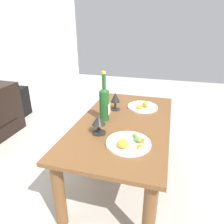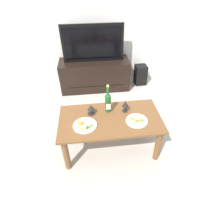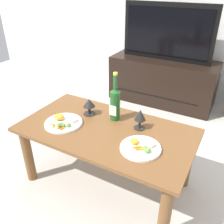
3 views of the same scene
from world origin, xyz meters
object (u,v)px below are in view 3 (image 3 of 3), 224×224
Objects in this scene: dining_table at (106,139)px; goblet_right at (140,116)px; tv_stand at (162,81)px; goblet_left at (89,104)px; tv_screen at (167,32)px; dinner_plate_right at (141,148)px; wine_bottle at (115,103)px; dinner_plate_left at (63,122)px.

goblet_right is (0.20, 0.12, 0.19)m from dining_table.
goblet_left reaches higher than tv_stand.
tv_stand is (-0.10, 1.53, -0.12)m from dining_table.
dining_table is 9.46× the size of goblet_left.
dining_table is 0.95× the size of tv_stand.
dinner_plate_right is at bearing -76.34° from tv_screen.
wine_bottle is 1.43× the size of dinner_plate_right.
tv_stand reaches higher than dinner_plate_left.
goblet_right reaches higher than dinner_plate_right.
goblet_right is 0.58× the size of dinner_plate_right.
goblet_left is 0.41m from goblet_right.
goblet_left is 0.50× the size of dinner_plate_right.
tv_stand is 1.65m from dinner_plate_left.
tv_stand is at bearing 83.15° from dinner_plate_left.
dinner_plate_left reaches higher than dining_table.
goblet_right is (0.20, -0.03, -0.04)m from wine_bottle.
goblet_left reaches higher than dinner_plate_left.
dinner_plate_left is (-0.20, -1.62, -0.36)m from tv_screen.
dinner_plate_right is at bearing -76.36° from tv_stand.
goblet_right reaches higher than dining_table.
tv_screen is at bearing 103.66° from dinner_plate_right.
dinner_plate_left reaches higher than dinner_plate_right.
tv_screen is 1.47m from goblet_right.
tv_stand is 4.67× the size of dinner_plate_left.
dinner_plate_right is (0.39, -1.62, 0.22)m from tv_stand.
dining_table is 1.54m from tv_stand.
dinner_plate_left is (-0.29, -0.24, -0.12)m from wine_bottle.
dinner_plate_left is at bearing -162.78° from dining_table.
dinner_plate_left is at bearing -96.85° from tv_stand.
goblet_right is 0.54m from dinner_plate_left.
dining_table is at bearing -86.27° from tv_screen.
wine_bottle is at bearing -86.25° from tv_stand.
tv_screen is at bearing -90.00° from tv_stand.
tv_screen reaches higher than goblet_right.
goblet_right is (0.30, -1.41, -0.27)m from tv_screen.
dinner_plate_right is at bearing -64.53° from goblet_right.
wine_bottle is at bearing 7.65° from goblet_left.
goblet_left is 0.55m from dinner_plate_right.
dinner_plate_left is (-0.20, -1.62, 0.22)m from tv_stand.
dinner_plate_left is at bearing -96.86° from tv_screen.
goblet_left is 0.23m from dinner_plate_left.
tv_stand is at bearing 103.64° from dinner_plate_right.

